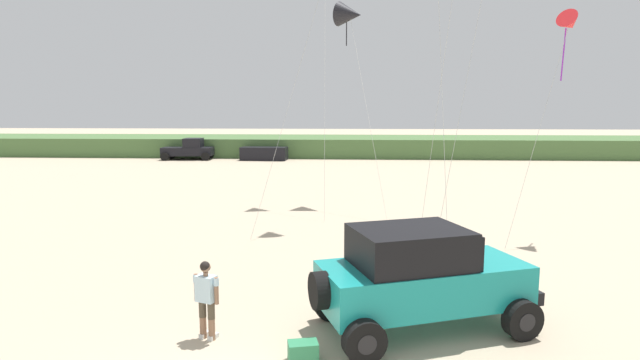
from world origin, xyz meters
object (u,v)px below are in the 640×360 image
at_px(jeep, 421,276).
at_px(distant_pickup, 189,149).
at_px(person_watching, 206,296).
at_px(cooler_box, 303,352).
at_px(distant_sedan, 264,154).
at_px(kite_orange_streamer, 570,24).
at_px(kite_pink_ribbon, 350,15).

distance_m(jeep, distant_pickup, 39.34).
distance_m(person_watching, distant_pickup, 38.38).
xyz_separation_m(person_watching, distant_pickup, (-11.98, 36.47, 0.00)).
bearing_deg(person_watching, cooler_box, -21.79).
xyz_separation_m(cooler_box, distant_pickup, (-14.04, 37.29, 0.75)).
bearing_deg(person_watching, distant_sedan, 97.74).
bearing_deg(person_watching, kite_orange_streamer, 41.31).
relative_size(jeep, kite_orange_streamer, 0.60).
distance_m(jeep, person_watching, 4.52).
distance_m(distant_pickup, kite_orange_streamer, 35.96).
bearing_deg(distant_pickup, distant_sedan, -0.74).
xyz_separation_m(distant_sedan, kite_orange_streamer, (15.70, -26.93, 7.15)).
relative_size(cooler_box, distant_sedan, 0.13).
bearing_deg(kite_orange_streamer, cooler_box, -130.20).
bearing_deg(distant_pickup, cooler_box, -69.36).
height_order(person_watching, distant_sedan, person_watching).
xyz_separation_m(distant_sedan, kite_pink_ribbon, (7.81, -20.43, 8.69)).
height_order(person_watching, kite_pink_ribbon, kite_pink_ribbon).
xyz_separation_m(cooler_box, kite_pink_ribbon, (0.80, 16.77, 9.10)).
bearing_deg(kite_pink_ribbon, distant_pickup, 125.87).
distance_m(cooler_box, distant_pickup, 39.86).
bearing_deg(cooler_box, kite_pink_ribbon, 74.54).
relative_size(jeep, distant_sedan, 1.19).
xyz_separation_m(jeep, kite_pink_ribbon, (-1.59, 15.22, 8.09)).
height_order(person_watching, kite_orange_streamer, kite_orange_streamer).
xyz_separation_m(person_watching, distant_sedan, (-4.94, 36.38, -0.34)).
bearing_deg(kite_pink_ribbon, kite_orange_streamer, -39.47).
relative_size(cooler_box, kite_orange_streamer, 0.07).
height_order(distant_sedan, kite_orange_streamer, kite_orange_streamer).
distance_m(person_watching, kite_orange_streamer, 15.85).
bearing_deg(distant_sedan, distant_pickup, -177.48).
distance_m(jeep, kite_pink_ribbon, 17.31).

